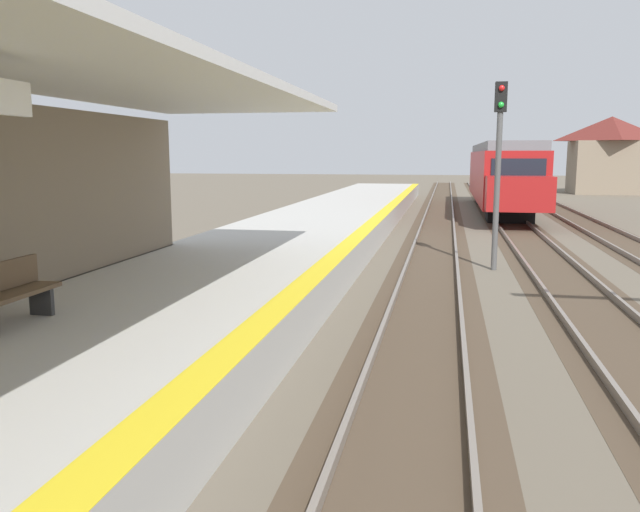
{
  "coord_description": "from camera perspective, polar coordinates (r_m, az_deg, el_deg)",
  "views": [
    {
      "loc": [
        2.26,
        3.11,
        3.24
      ],
      "look_at": [
        0.87,
        10.14,
        2.1
      ],
      "focal_mm": 35.89,
      "sensor_mm": 36.0,
      "label": 1
    }
  ],
  "objects": [
    {
      "name": "platform_bench",
      "position": [
        9.8,
        -26.0,
        -2.88
      ],
      "size": [
        0.45,
        1.6,
        0.88
      ],
      "color": "brown",
      "rests_on": "station_platform"
    },
    {
      "name": "rail_signal_post",
      "position": [
        18.56,
        15.62,
        8.55
      ],
      "size": [
        0.32,
        0.34,
        5.2
      ],
      "color": "#4C4C4C",
      "rests_on": "ground"
    },
    {
      "name": "station_platform",
      "position": [
        14.02,
        -8.89,
        -2.56
      ],
      "size": [
        5.0,
        80.0,
        0.91
      ],
      "color": "#B7B5AD",
      "rests_on": "ground"
    },
    {
      "name": "distant_trackside_house",
      "position": [
        59.47,
        24.43,
        8.31
      ],
      "size": [
        6.6,
        5.28,
        6.4
      ],
      "color": "#7F705B",
      "rests_on": "ground"
    },
    {
      "name": "track_pair_nearest_platform",
      "position": [
        17.19,
        9.81,
        -1.81
      ],
      "size": [
        2.34,
        120.0,
        0.16
      ],
      "color": "#4C3D2D",
      "rests_on": "ground"
    },
    {
      "name": "approaching_train",
      "position": [
        38.09,
        15.91,
        7.07
      ],
      "size": [
        2.93,
        19.6,
        4.76
      ],
      "color": "maroon",
      "rests_on": "ground"
    },
    {
      "name": "track_pair_middle",
      "position": [
        17.46,
        21.04,
        -2.12
      ],
      "size": [
        2.34,
        120.0,
        0.16
      ],
      "color": "#4C3D2D",
      "rests_on": "ground"
    }
  ]
}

